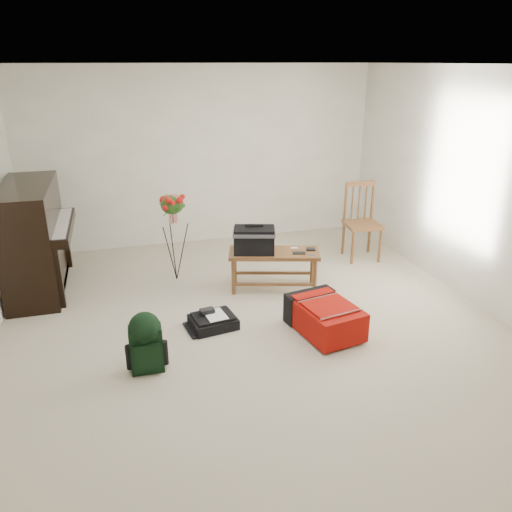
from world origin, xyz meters
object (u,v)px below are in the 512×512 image
object	(u,v)px
bench	(261,245)
dining_chair	(361,222)
red_suitcase	(323,314)
green_backpack	(146,339)
flower_stand	(174,238)
black_duffel	(213,321)
piano	(35,240)

from	to	relation	value
bench	dining_chair	xyz separation A→B (m)	(1.60, 0.66, -0.07)
red_suitcase	green_backpack	world-z (taller)	green_backpack
flower_stand	red_suitcase	bearing A→B (deg)	-32.10
bench	black_duffel	world-z (taller)	bench
bench	flower_stand	distance (m)	1.09
bench	green_backpack	xyz separation A→B (m)	(-1.41, -1.30, -0.26)
flower_stand	piano	bearing A→B (deg)	-166.31
piano	red_suitcase	world-z (taller)	piano
dining_chair	black_duffel	size ratio (longest dim) A/B	2.08
green_backpack	flower_stand	xyz separation A→B (m)	(0.50, 1.88, 0.24)
piano	bench	distance (m)	2.61
bench	flower_stand	bearing A→B (deg)	163.50
bench	green_backpack	distance (m)	1.94
piano	green_backpack	xyz separation A→B (m)	(1.08, -2.08, -0.29)
dining_chair	green_backpack	bearing A→B (deg)	-140.57
bench	flower_stand	size ratio (longest dim) A/B	1.00
dining_chair	red_suitcase	bearing A→B (deg)	-120.12
dining_chair	bench	bearing A→B (deg)	-151.17
flower_stand	black_duffel	bearing A→B (deg)	-60.35
piano	flower_stand	size ratio (longest dim) A/B	1.34
piano	flower_stand	distance (m)	1.59
bench	black_duffel	xyz separation A→B (m)	(-0.72, -0.70, -0.50)
red_suitcase	black_duffel	world-z (taller)	red_suitcase
piano	green_backpack	world-z (taller)	piano
bench	dining_chair	size ratio (longest dim) A/B	1.09
piano	dining_chair	size ratio (longest dim) A/B	1.46
dining_chair	black_duffel	xyz separation A→B (m)	(-2.32, -1.36, -0.43)
bench	green_backpack	size ratio (longest dim) A/B	2.01
red_suitcase	black_duffel	distance (m)	1.11
piano	dining_chair	xyz separation A→B (m)	(4.10, -0.13, -0.10)
bench	red_suitcase	world-z (taller)	bench
dining_chair	piano	bearing A→B (deg)	-175.28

